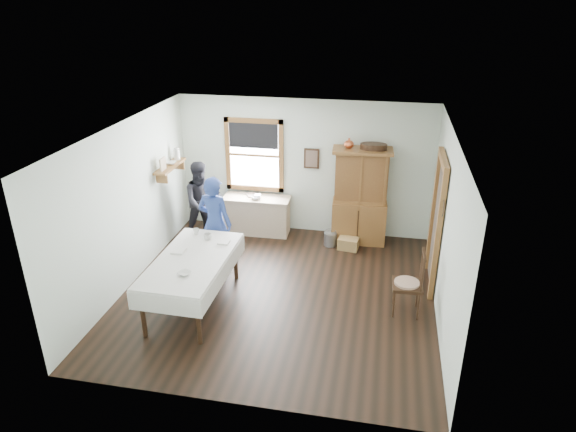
{
  "coord_description": "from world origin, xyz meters",
  "views": [
    {
      "loc": [
        1.54,
        -7.02,
        4.57
      ],
      "look_at": [
        0.11,
        0.3,
        1.27
      ],
      "focal_mm": 32.0,
      "sensor_mm": 36.0,
      "label": 1
    }
  ],
  "objects_px": {
    "china_hutch": "(360,197)",
    "woman_blue": "(215,227)",
    "dining_table": "(193,282)",
    "spindle_chair": "(408,282)",
    "work_counter": "(257,215)",
    "figure_dark": "(203,204)",
    "wicker_basket": "(348,244)",
    "pail": "(330,239)"
  },
  "relations": [
    {
      "from": "dining_table",
      "to": "work_counter",
      "type": "bearing_deg",
      "value": 83.43
    },
    {
      "from": "pail",
      "to": "figure_dark",
      "type": "relative_size",
      "value": 0.18
    },
    {
      "from": "pail",
      "to": "work_counter",
      "type": "bearing_deg",
      "value": 169.45
    },
    {
      "from": "spindle_chair",
      "to": "figure_dark",
      "type": "xyz_separation_m",
      "value": [
        -3.9,
        1.87,
        0.21
      ]
    },
    {
      "from": "dining_table",
      "to": "woman_blue",
      "type": "height_order",
      "value": "woman_blue"
    },
    {
      "from": "work_counter",
      "to": "woman_blue",
      "type": "height_order",
      "value": "woman_blue"
    },
    {
      "from": "dining_table",
      "to": "spindle_chair",
      "type": "height_order",
      "value": "spindle_chair"
    },
    {
      "from": "work_counter",
      "to": "pail",
      "type": "height_order",
      "value": "work_counter"
    },
    {
      "from": "china_hutch",
      "to": "spindle_chair",
      "type": "distance_m",
      "value": 2.51
    },
    {
      "from": "work_counter",
      "to": "figure_dark",
      "type": "relative_size",
      "value": 0.91
    },
    {
      "from": "woman_blue",
      "to": "dining_table",
      "type": "bearing_deg",
      "value": 102.32
    },
    {
      "from": "pail",
      "to": "woman_blue",
      "type": "distance_m",
      "value": 2.35
    },
    {
      "from": "work_counter",
      "to": "spindle_chair",
      "type": "xyz_separation_m",
      "value": [
        2.94,
        -2.31,
        0.14
      ]
    },
    {
      "from": "work_counter",
      "to": "woman_blue",
      "type": "bearing_deg",
      "value": -103.99
    },
    {
      "from": "china_hutch",
      "to": "spindle_chair",
      "type": "bearing_deg",
      "value": -72.36
    },
    {
      "from": "pail",
      "to": "figure_dark",
      "type": "height_order",
      "value": "figure_dark"
    },
    {
      "from": "china_hutch",
      "to": "woman_blue",
      "type": "relative_size",
      "value": 1.19
    },
    {
      "from": "spindle_chair",
      "to": "pail",
      "type": "bearing_deg",
      "value": 122.12
    },
    {
      "from": "dining_table",
      "to": "spindle_chair",
      "type": "distance_m",
      "value": 3.28
    },
    {
      "from": "pail",
      "to": "china_hutch",
      "type": "bearing_deg",
      "value": 29.43
    },
    {
      "from": "woman_blue",
      "to": "work_counter",
      "type": "bearing_deg",
      "value": -92.09
    },
    {
      "from": "pail",
      "to": "spindle_chair",
      "type": "bearing_deg",
      "value": -55.36
    },
    {
      "from": "pail",
      "to": "figure_dark",
      "type": "bearing_deg",
      "value": -176.52
    },
    {
      "from": "work_counter",
      "to": "figure_dark",
      "type": "bearing_deg",
      "value": -156.72
    },
    {
      "from": "work_counter",
      "to": "woman_blue",
      "type": "relative_size",
      "value": 0.84
    },
    {
      "from": "wicker_basket",
      "to": "woman_blue",
      "type": "bearing_deg",
      "value": -153.02
    },
    {
      "from": "dining_table",
      "to": "pail",
      "type": "bearing_deg",
      "value": 53.07
    },
    {
      "from": "spindle_chair",
      "to": "woman_blue",
      "type": "relative_size",
      "value": 0.66
    },
    {
      "from": "china_hutch",
      "to": "spindle_chair",
      "type": "xyz_separation_m",
      "value": [
        0.89,
        -2.31,
        -0.41
      ]
    },
    {
      "from": "spindle_chair",
      "to": "wicker_basket",
      "type": "xyz_separation_m",
      "value": [
        -1.04,
        1.93,
        -0.42
      ]
    },
    {
      "from": "work_counter",
      "to": "spindle_chair",
      "type": "height_order",
      "value": "spindle_chair"
    },
    {
      "from": "china_hutch",
      "to": "figure_dark",
      "type": "relative_size",
      "value": 1.29
    },
    {
      "from": "spindle_chair",
      "to": "figure_dark",
      "type": "distance_m",
      "value": 4.34
    },
    {
      "from": "dining_table",
      "to": "spindle_chair",
      "type": "bearing_deg",
      "value": 7.72
    },
    {
      "from": "figure_dark",
      "to": "spindle_chair",
      "type": "bearing_deg",
      "value": -60.91
    },
    {
      "from": "dining_table",
      "to": "wicker_basket",
      "type": "relative_size",
      "value": 5.46
    },
    {
      "from": "dining_table",
      "to": "figure_dark",
      "type": "bearing_deg",
      "value": 105.75
    },
    {
      "from": "wicker_basket",
      "to": "figure_dark",
      "type": "height_order",
      "value": "figure_dark"
    },
    {
      "from": "work_counter",
      "to": "spindle_chair",
      "type": "bearing_deg",
      "value": -39.28
    },
    {
      "from": "dining_table",
      "to": "figure_dark",
      "type": "height_order",
      "value": "figure_dark"
    },
    {
      "from": "woman_blue",
      "to": "pail",
      "type": "bearing_deg",
      "value": -135.97
    },
    {
      "from": "china_hutch",
      "to": "wicker_basket",
      "type": "height_order",
      "value": "china_hutch"
    }
  ]
}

